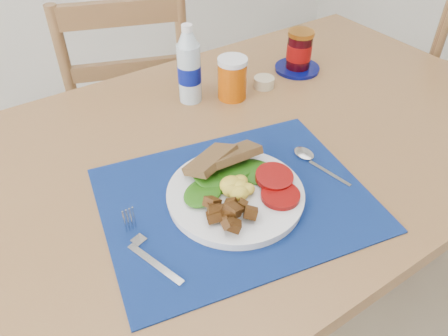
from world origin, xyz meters
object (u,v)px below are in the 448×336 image
at_px(chair_far, 130,91).
at_px(water_bottle, 189,69).
at_px(jam_on_saucer, 299,53).
at_px(breakfast_plate, 234,194).
at_px(juice_glass, 232,79).

height_order(chair_far, water_bottle, chair_far).
relative_size(water_bottle, jam_on_saucer, 1.57).
relative_size(breakfast_plate, jam_on_saucer, 2.04).
bearing_deg(water_bottle, chair_far, 90.57).
bearing_deg(breakfast_plate, juice_glass, 45.35).
bearing_deg(breakfast_plate, chair_far, 70.93).
distance_m(breakfast_plate, juice_glass, 0.40).
bearing_deg(juice_glass, breakfast_plate, -124.07).
relative_size(chair_far, juice_glass, 10.79).
distance_m(chair_far, jam_on_saucer, 0.62).
bearing_deg(chair_far, water_bottle, 110.66).
height_order(chair_far, juice_glass, chair_far).
bearing_deg(jam_on_saucer, water_bottle, 175.07).
relative_size(chair_far, jam_on_saucer, 8.66).
relative_size(chair_far, water_bottle, 5.53).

